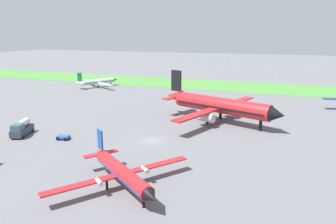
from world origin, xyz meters
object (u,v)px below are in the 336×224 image
(airplane_midfield_jet, at_px, (218,105))
(airplane_taxiing_turboprop, at_px, (97,81))
(baggage_cart_midfield, at_px, (63,137))
(airplane_foreground_turboprop, at_px, (121,172))
(fuel_truck_by_runway, at_px, (22,128))

(airplane_midfield_jet, bearing_deg, airplane_taxiing_turboprop, 168.81)
(airplane_taxiing_turboprop, distance_m, baggage_cart_midfield, 65.73)
(airplane_midfield_jet, xyz_separation_m, baggage_cart_midfield, (-27.06, -24.33, -3.70))
(baggage_cart_midfield, bearing_deg, airplane_taxiing_turboprop, -71.21)
(airplane_taxiing_turboprop, bearing_deg, airplane_foreground_turboprop, -117.14)
(airplane_taxiing_turboprop, relative_size, airplane_foreground_turboprop, 1.08)
(baggage_cart_midfield, distance_m, fuel_truck_by_runway, 10.14)
(airplane_foreground_turboprop, bearing_deg, airplane_taxiing_turboprop, 161.18)
(airplane_foreground_turboprop, height_order, baggage_cart_midfield, airplane_foreground_turboprop)
(airplane_foreground_turboprop, xyz_separation_m, fuel_truck_by_runway, (-31.42, 13.19, -0.83))
(airplane_taxiing_turboprop, distance_m, fuel_truck_by_runway, 62.62)
(airplane_midfield_jet, height_order, airplane_taxiing_turboprop, airplane_midfield_jet)
(baggage_cart_midfield, bearing_deg, airplane_midfield_jet, -146.30)
(airplane_midfield_jet, height_order, fuel_truck_by_runway, airplane_midfield_jet)
(airplane_midfield_jet, distance_m, baggage_cart_midfield, 36.57)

